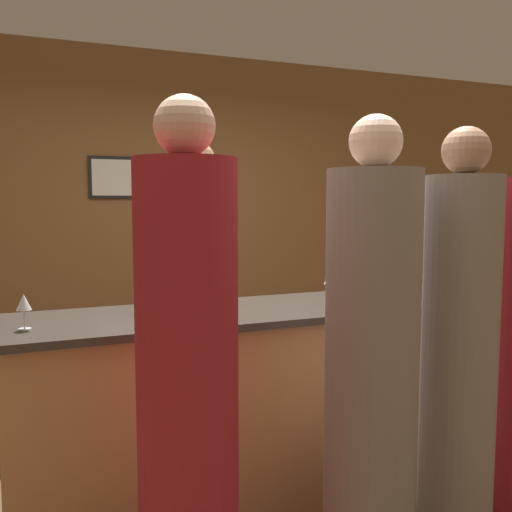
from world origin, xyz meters
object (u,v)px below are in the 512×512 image
object	(u,v)px
wine_bottle_1	(151,293)
ice_bucket	(163,288)
guest_2	(188,404)
wine_bottle_0	(395,283)
bartender	(199,309)
guest_3	(371,379)
guest_0	(458,368)

from	to	relation	value
wine_bottle_1	ice_bucket	xyz separation A→B (m)	(0.09, 0.15, -0.00)
guest_2	wine_bottle_0	bearing A→B (deg)	24.35
wine_bottle_1	bartender	bearing A→B (deg)	57.98
guest_3	bartender	bearing A→B (deg)	98.95
guest_0	guest_2	distance (m)	1.16
guest_2	guest_0	bearing A→B (deg)	0.94
guest_0	wine_bottle_0	xyz separation A→B (m)	(0.07, 0.54, 0.28)
guest_2	ice_bucket	bearing A→B (deg)	81.27
bartender	wine_bottle_1	distance (m)	0.88
bartender	wine_bottle_1	xyz separation A→B (m)	(-0.45, -0.72, 0.24)
guest_3	wine_bottle_0	distance (m)	0.77
bartender	guest_0	size ratio (longest dim) A/B	1.03
guest_3	ice_bucket	size ratio (longest dim) A/B	9.03
guest_0	guest_3	world-z (taller)	guest_3
bartender	ice_bucket	distance (m)	0.71
guest_0	wine_bottle_0	distance (m)	0.61
guest_0	guest_3	distance (m)	0.42
guest_2	ice_bucket	xyz separation A→B (m)	(0.15, 0.97, 0.25)
bartender	guest_3	bearing A→B (deg)	98.95
bartender	guest_3	world-z (taller)	bartender
bartender	guest_2	bearing A→B (deg)	71.75
guest_0	ice_bucket	xyz separation A→B (m)	(-1.02, 0.95, 0.26)
wine_bottle_0	wine_bottle_1	size ratio (longest dim) A/B	1.11
guest_0	guest_3	bearing A→B (deg)	178.70
guest_3	ice_bucket	xyz separation A→B (m)	(-0.59, 0.94, 0.26)
bartender	wine_bottle_1	world-z (taller)	bartender
guest_2	guest_3	world-z (taller)	guest_2
guest_0	wine_bottle_1	size ratio (longest dim) A/B	6.77
bartender	ice_bucket	world-z (taller)	bartender
ice_bucket	guest_3	bearing A→B (deg)	-57.66
guest_0	wine_bottle_0	size ratio (longest dim) A/B	6.11
ice_bucket	wine_bottle_0	bearing A→B (deg)	-20.75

